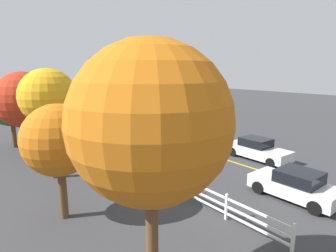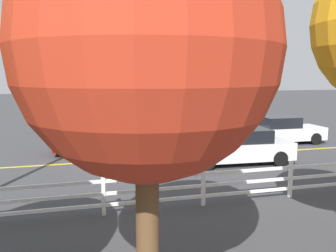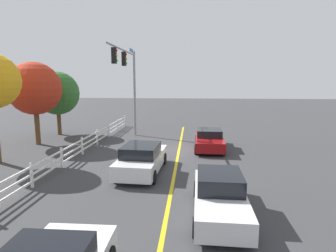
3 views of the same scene
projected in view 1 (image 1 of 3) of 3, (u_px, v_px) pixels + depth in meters
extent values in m
plane|color=#38383A|center=(158.00, 138.00, 25.60)|extent=(120.00, 120.00, 0.00)
cube|color=gold|center=(188.00, 148.00, 22.54)|extent=(28.00, 0.16, 0.01)
cylinder|color=gray|center=(91.00, 98.00, 26.35)|extent=(0.20, 0.20, 7.21)
cylinder|color=gray|center=(108.00, 61.00, 22.78)|extent=(7.61, 0.12, 0.12)
cube|color=#0C59B2|center=(93.00, 59.00, 24.94)|extent=(1.10, 0.03, 0.28)
cube|color=black|center=(107.00, 68.00, 23.10)|extent=(0.32, 0.28, 1.00)
sphere|color=red|center=(108.00, 65.00, 23.13)|extent=(0.17, 0.17, 0.17)
sphere|color=orange|center=(108.00, 68.00, 23.19)|extent=(0.17, 0.17, 0.17)
sphere|color=#148C19|center=(108.00, 72.00, 23.25)|extent=(0.17, 0.17, 0.17)
cube|color=black|center=(122.00, 68.00, 21.11)|extent=(0.32, 0.28, 1.00)
sphere|color=red|center=(124.00, 64.00, 21.13)|extent=(0.17, 0.17, 0.17)
sphere|color=orange|center=(124.00, 68.00, 21.20)|extent=(0.17, 0.17, 0.17)
sphere|color=#148C19|center=(124.00, 73.00, 21.26)|extent=(0.17, 0.17, 0.17)
cube|color=silver|center=(294.00, 187.00, 13.63)|extent=(4.11, 1.93, 0.65)
cube|color=black|center=(299.00, 177.00, 13.35)|extent=(1.91, 1.71, 0.58)
cylinder|color=black|center=(258.00, 187.00, 14.18)|extent=(0.64, 0.23, 0.64)
cylinder|color=black|center=(277.00, 179.00, 15.28)|extent=(0.64, 0.23, 0.64)
cylinder|color=black|center=(315.00, 208.00, 12.08)|extent=(0.64, 0.23, 0.64)
cylinder|color=black|center=(331.00, 196.00, 13.17)|extent=(0.64, 0.23, 0.64)
cube|color=silver|center=(178.00, 146.00, 20.81)|extent=(4.77, 2.18, 0.73)
cube|color=black|center=(180.00, 139.00, 20.50)|extent=(2.30, 1.85, 0.55)
cylinder|color=black|center=(156.00, 147.00, 21.62)|extent=(0.65, 0.26, 0.64)
cylinder|color=black|center=(175.00, 143.00, 22.64)|extent=(0.65, 0.26, 0.64)
cylinder|color=black|center=(182.00, 157.00, 19.09)|extent=(0.65, 0.26, 0.64)
cylinder|color=black|center=(201.00, 153.00, 20.11)|extent=(0.65, 0.26, 0.64)
cube|color=silver|center=(258.00, 151.00, 19.56)|extent=(4.56, 1.83, 0.69)
cube|color=black|center=(256.00, 142.00, 19.61)|extent=(1.98, 1.61, 0.58)
cylinder|color=black|center=(284.00, 158.00, 18.89)|extent=(0.64, 0.23, 0.64)
cylinder|color=black|center=(271.00, 163.00, 17.92)|extent=(0.64, 0.23, 0.64)
cylinder|color=black|center=(247.00, 148.00, 21.28)|extent=(0.64, 0.23, 0.64)
cylinder|color=black|center=(233.00, 152.00, 20.32)|extent=(0.64, 0.23, 0.64)
cube|color=maroon|center=(172.00, 128.00, 27.28)|extent=(4.67, 2.02, 0.65)
cube|color=black|center=(170.00, 122.00, 27.34)|extent=(2.01, 1.76, 0.49)
cylinder|color=black|center=(189.00, 132.00, 26.62)|extent=(0.65, 0.24, 0.64)
cylinder|color=black|center=(174.00, 135.00, 25.57)|extent=(0.65, 0.24, 0.64)
cylinder|color=black|center=(169.00, 127.00, 29.08)|extent=(0.65, 0.24, 0.64)
cylinder|color=black|center=(155.00, 129.00, 28.02)|extent=(0.65, 0.24, 0.64)
cube|color=white|center=(293.00, 239.00, 9.44)|extent=(0.10, 0.10, 1.15)
cube|color=white|center=(226.00, 207.00, 11.65)|extent=(0.10, 0.10, 1.15)
cube|color=white|center=(181.00, 185.00, 13.86)|extent=(0.10, 0.10, 1.15)
cube|color=white|center=(148.00, 169.00, 16.07)|extent=(0.10, 0.10, 1.15)
cube|color=white|center=(123.00, 157.00, 18.28)|extent=(0.10, 0.10, 1.15)
cube|color=white|center=(103.00, 148.00, 20.49)|extent=(0.10, 0.10, 1.15)
cube|color=white|center=(88.00, 140.00, 22.70)|extent=(0.10, 0.10, 1.15)
cube|color=white|center=(75.00, 134.00, 24.91)|extent=(0.10, 0.10, 1.15)
cube|color=white|center=(64.00, 129.00, 27.12)|extent=(0.10, 0.10, 1.15)
cube|color=white|center=(55.00, 124.00, 29.33)|extent=(0.10, 0.10, 1.15)
cube|color=white|center=(112.00, 147.00, 19.31)|extent=(26.00, 0.06, 0.09)
cube|color=white|center=(113.00, 152.00, 19.38)|extent=(26.00, 0.06, 0.09)
cube|color=white|center=(113.00, 156.00, 19.44)|extent=(26.00, 0.06, 0.09)
cylinder|color=brown|center=(63.00, 192.00, 11.71)|extent=(0.34, 0.34, 2.31)
sphere|color=#C66614|center=(59.00, 140.00, 11.25)|extent=(2.97, 2.97, 2.97)
cylinder|color=brown|center=(152.00, 246.00, 7.16)|extent=(0.32, 0.32, 3.52)
sphere|color=#C66614|center=(151.00, 123.00, 6.51)|extent=(3.93, 3.93, 3.93)
cylinder|color=brown|center=(53.00, 148.00, 15.99)|extent=(0.35, 0.35, 3.55)
sphere|color=gold|center=(48.00, 97.00, 15.40)|extent=(3.16, 3.16, 3.16)
cylinder|color=brown|center=(14.00, 134.00, 22.48)|extent=(0.34, 0.34, 2.27)
sphere|color=#2D6628|center=(10.00, 102.00, 21.98)|extent=(3.77, 3.77, 3.77)
cylinder|color=brown|center=(28.00, 140.00, 19.58)|extent=(0.36, 0.36, 2.74)
sphere|color=#B22D19|center=(24.00, 100.00, 19.02)|extent=(3.87, 3.87, 3.87)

